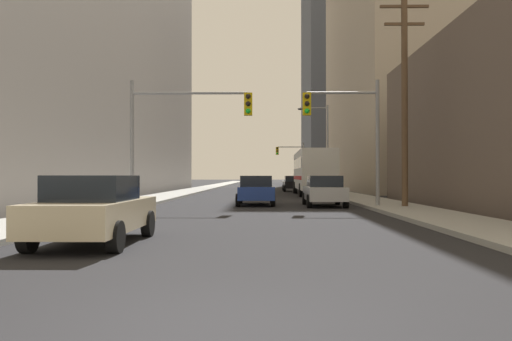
{
  "coord_description": "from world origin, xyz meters",
  "views": [
    {
      "loc": [
        0.45,
        -4.6,
        1.51
      ],
      "look_at": [
        0.0,
        23.85,
        1.82
      ],
      "focal_mm": 34.88,
      "sensor_mm": 36.0,
      "label": 1
    }
  ],
  "objects": [
    {
      "name": "sedan_silver",
      "position": [
        3.46,
        20.19,
        0.77
      ],
      "size": [
        1.95,
        4.2,
        1.52
      ],
      "color": "#B7BABF",
      "rests_on": "ground"
    },
    {
      "name": "traffic_signal_near_left",
      "position": [
        -3.23,
        18.62,
        4.13
      ],
      "size": [
        5.76,
        0.44,
        6.0
      ],
      "color": "gray",
      "rests_on": "ground"
    },
    {
      "name": "sidewalk_right",
      "position": [
        6.55,
        50.0,
        0.07
      ],
      "size": [
        2.77,
        160.0,
        0.15
      ],
      "primitive_type": "cube",
      "color": "#9E9E99",
      "rests_on": "ground"
    },
    {
      "name": "traffic_signal_far_right",
      "position": [
        4.15,
        62.1,
        4.04
      ],
      "size": [
        3.78,
        0.44,
        6.0
      ],
      "color": "gray",
      "rests_on": "ground"
    },
    {
      "name": "city_bus",
      "position": [
        4.32,
        34.29,
        1.93
      ],
      "size": [
        2.68,
        11.53,
        3.4
      ],
      "color": "silver",
      "rests_on": "ground"
    },
    {
      "name": "sedan_beige",
      "position": [
        -3.31,
        6.36,
        0.77
      ],
      "size": [
        1.95,
        4.21,
        1.52
      ],
      "color": "#C6B793",
      "rests_on": "ground"
    },
    {
      "name": "ground_plane",
      "position": [
        0.0,
        0.0,
        0.0
      ],
      "size": [
        400.0,
        400.0,
        0.0
      ],
      "primitive_type": "plane",
      "color": "black"
    },
    {
      "name": "building_right_mid_block",
      "position": [
        17.82,
        48.32,
        16.35
      ],
      "size": [
        17.73,
        29.73,
        32.71
      ],
      "primitive_type": "cube",
      "color": "#B7A893",
      "rests_on": "ground"
    },
    {
      "name": "sidewalk_left",
      "position": [
        -6.55,
        50.0,
        0.07
      ],
      "size": [
        2.77,
        160.0,
        0.15
      ],
      "primitive_type": "cube",
      "color": "#9E9E99",
      "rests_on": "ground"
    },
    {
      "name": "sedan_blue",
      "position": [
        0.04,
        21.15,
        0.77
      ],
      "size": [
        1.95,
        4.24,
        1.52
      ],
      "color": "navy",
      "rests_on": "ground"
    },
    {
      "name": "utility_pole_right",
      "position": [
        6.82,
        17.95,
        5.18
      ],
      "size": [
        2.2,
        0.28,
        9.8
      ],
      "color": "brown",
      "rests_on": "ground"
    },
    {
      "name": "street_lamp_right",
      "position": [
        5.43,
        37.58,
        4.56
      ],
      "size": [
        2.62,
        0.32,
        7.5
      ],
      "color": "gray",
      "rests_on": "ground"
    },
    {
      "name": "building_left_mid_office",
      "position": [
        -19.57,
        44.6,
        16.09
      ],
      "size": [
        21.65,
        27.41,
        32.19
      ],
      "primitive_type": "cube",
      "color": "gray",
      "rests_on": "ground"
    },
    {
      "name": "building_right_far_highrise",
      "position": [
        20.0,
        93.53,
        32.49
      ],
      "size": [
        22.57,
        22.87,
        64.97
      ],
      "primitive_type": "cube",
      "color": "#4C515B",
      "rests_on": "ground"
    },
    {
      "name": "sedan_grey",
      "position": [
        -0.14,
        41.24,
        0.77
      ],
      "size": [
        1.95,
        4.2,
        1.52
      ],
      "color": "slate",
      "rests_on": "ground"
    },
    {
      "name": "sedan_black",
      "position": [
        3.3,
        44.15,
        0.77
      ],
      "size": [
        1.95,
        4.23,
        1.52
      ],
      "color": "black",
      "rests_on": "ground"
    },
    {
      "name": "traffic_signal_near_right",
      "position": [
        4.25,
        18.62,
        4.03
      ],
      "size": [
        3.58,
        0.44,
        6.0
      ],
      "color": "gray",
      "rests_on": "ground"
    }
  ]
}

